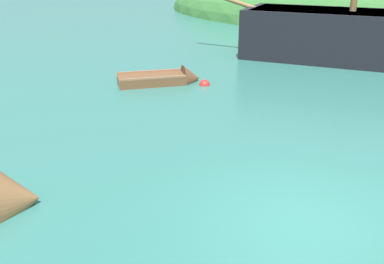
% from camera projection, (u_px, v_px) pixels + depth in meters
% --- Properties ---
extents(ground_plane, '(120.00, 120.00, 0.00)m').
position_uv_depth(ground_plane, '(312.00, 223.00, 8.19)').
color(ground_plane, '#2D6B60').
extents(rowboat_near_dock, '(2.91, 2.91, 1.05)m').
position_uv_depth(rowboat_near_dock, '(165.00, 80.00, 16.94)').
color(rowboat_near_dock, brown).
rests_on(rowboat_near_dock, ground).
extents(buoy_red, '(0.40, 0.40, 0.40)m').
position_uv_depth(buoy_red, '(204.00, 85.00, 16.74)').
color(buoy_red, red).
rests_on(buoy_red, ground).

